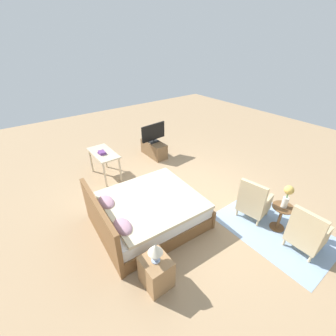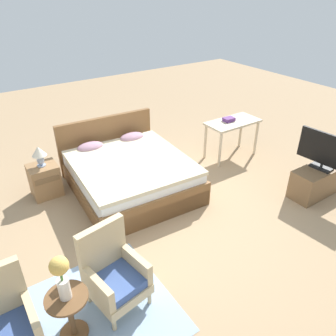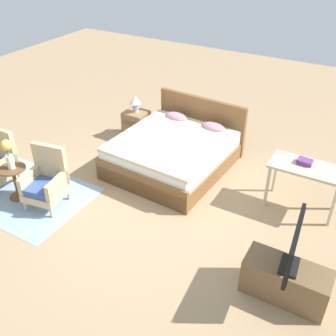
{
  "view_description": "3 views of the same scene",
  "coord_description": "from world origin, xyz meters",
  "px_view_note": "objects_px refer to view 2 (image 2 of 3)",
  "views": [
    {
      "loc": [
        -3.23,
        2.79,
        3.34
      ],
      "look_at": [
        0.33,
        0.1,
        0.71
      ],
      "focal_mm": 24.0,
      "sensor_mm": 36.0,
      "label": 1
    },
    {
      "loc": [
        -2.26,
        -3.12,
        3.04
      ],
      "look_at": [
        -0.08,
        0.12,
        0.79
      ],
      "focal_mm": 35.0,
      "sensor_mm": 36.0,
      "label": 2
    },
    {
      "loc": [
        2.57,
        -4.07,
        3.76
      ],
      "look_at": [
        0.17,
        0.12,
        0.61
      ],
      "focal_mm": 42.0,
      "sensor_mm": 36.0,
      "label": 3
    }
  ],
  "objects_px": {
    "bed": "(129,173)",
    "nightstand": "(45,180)",
    "armchair_by_window_right": "(114,274)",
    "tv_stand": "(317,181)",
    "flower_vase": "(61,274)",
    "table_lamp": "(39,153)",
    "book_stack": "(229,119)",
    "armchair_by_window_left": "(4,326)",
    "vanity_desk": "(232,127)",
    "tv_flatscreen": "(326,151)",
    "side_table": "(69,311)"
  },
  "relations": [
    {
      "from": "bed",
      "to": "table_lamp",
      "type": "distance_m",
      "value": 1.4
    },
    {
      "from": "flower_vase",
      "to": "vanity_desk",
      "type": "relative_size",
      "value": 0.46
    },
    {
      "from": "nightstand",
      "to": "tv_flatscreen",
      "type": "distance_m",
      "value": 4.4
    },
    {
      "from": "bed",
      "to": "armchair_by_window_left",
      "type": "bearing_deg",
      "value": -139.95
    },
    {
      "from": "flower_vase",
      "to": "table_lamp",
      "type": "height_order",
      "value": "flower_vase"
    },
    {
      "from": "tv_stand",
      "to": "tv_flatscreen",
      "type": "height_order",
      "value": "tv_flatscreen"
    },
    {
      "from": "flower_vase",
      "to": "book_stack",
      "type": "distance_m",
      "value": 4.31
    },
    {
      "from": "armchair_by_window_left",
      "to": "tv_stand",
      "type": "relative_size",
      "value": 0.96
    },
    {
      "from": "bed",
      "to": "armchair_by_window_right",
      "type": "relative_size",
      "value": 2.3
    },
    {
      "from": "armchair_by_window_left",
      "to": "nightstand",
      "type": "relative_size",
      "value": 1.74
    },
    {
      "from": "nightstand",
      "to": "table_lamp",
      "type": "bearing_deg",
      "value": 90.0
    },
    {
      "from": "tv_flatscreen",
      "to": "vanity_desk",
      "type": "distance_m",
      "value": 1.77
    },
    {
      "from": "armchair_by_window_left",
      "to": "flower_vase",
      "type": "height_order",
      "value": "flower_vase"
    },
    {
      "from": "armchair_by_window_left",
      "to": "tv_stand",
      "type": "xyz_separation_m",
      "value": [
        4.68,
        0.05,
        -0.15
      ]
    },
    {
      "from": "bed",
      "to": "nightstand",
      "type": "xyz_separation_m",
      "value": [
        -1.19,
        0.59,
        -0.03
      ]
    },
    {
      "from": "book_stack",
      "to": "armchair_by_window_left",
      "type": "bearing_deg",
      "value": -157.06
    },
    {
      "from": "armchair_by_window_right",
      "to": "flower_vase",
      "type": "xyz_separation_m",
      "value": [
        -0.53,
        -0.14,
        0.45
      ]
    },
    {
      "from": "side_table",
      "to": "book_stack",
      "type": "height_order",
      "value": "book_stack"
    },
    {
      "from": "table_lamp",
      "to": "tv_flatscreen",
      "type": "relative_size",
      "value": 0.38
    },
    {
      "from": "bed",
      "to": "nightstand",
      "type": "distance_m",
      "value": 1.33
    },
    {
      "from": "armchair_by_window_right",
      "to": "armchair_by_window_left",
      "type": "bearing_deg",
      "value": 179.96
    },
    {
      "from": "nightstand",
      "to": "vanity_desk",
      "type": "bearing_deg",
      "value": -11.08
    },
    {
      "from": "nightstand",
      "to": "table_lamp",
      "type": "xyz_separation_m",
      "value": [
        -0.0,
        0.0,
        0.48
      ]
    },
    {
      "from": "armchair_by_window_right",
      "to": "side_table",
      "type": "bearing_deg",
      "value": -165.11
    },
    {
      "from": "armchair_by_window_right",
      "to": "tv_flatscreen",
      "type": "distance_m",
      "value": 3.64
    },
    {
      "from": "armchair_by_window_right",
      "to": "bed",
      "type": "bearing_deg",
      "value": 58.23
    },
    {
      "from": "side_table",
      "to": "vanity_desk",
      "type": "bearing_deg",
      "value": 26.49
    },
    {
      "from": "bed",
      "to": "tv_flatscreen",
      "type": "relative_size",
      "value": 2.45
    },
    {
      "from": "tv_stand",
      "to": "flower_vase",
      "type": "bearing_deg",
      "value": -177.36
    },
    {
      "from": "flower_vase",
      "to": "nightstand",
      "type": "bearing_deg",
      "value": 79.25
    },
    {
      "from": "bed",
      "to": "tv_stand",
      "type": "relative_size",
      "value": 2.2
    },
    {
      "from": "vanity_desk",
      "to": "book_stack",
      "type": "bearing_deg",
      "value": 138.88
    },
    {
      "from": "flower_vase",
      "to": "tv_stand",
      "type": "height_order",
      "value": "flower_vase"
    },
    {
      "from": "armchair_by_window_left",
      "to": "armchair_by_window_right",
      "type": "distance_m",
      "value": 1.07
    },
    {
      "from": "tv_flatscreen",
      "to": "flower_vase",
      "type": "bearing_deg",
      "value": -177.36
    },
    {
      "from": "side_table",
      "to": "nightstand",
      "type": "relative_size",
      "value": 1.03
    },
    {
      "from": "armchair_by_window_right",
      "to": "table_lamp",
      "type": "distance_m",
      "value": 2.49
    },
    {
      "from": "nightstand",
      "to": "book_stack",
      "type": "xyz_separation_m",
      "value": [
        3.33,
        -0.61,
        0.5
      ]
    },
    {
      "from": "bed",
      "to": "side_table",
      "type": "height_order",
      "value": "bed"
    },
    {
      "from": "bed",
      "to": "tv_flatscreen",
      "type": "height_order",
      "value": "tv_flatscreen"
    },
    {
      "from": "armchair_by_window_right",
      "to": "tv_stand",
      "type": "distance_m",
      "value": 3.61
    },
    {
      "from": "bed",
      "to": "armchair_by_window_left",
      "type": "height_order",
      "value": "bed"
    },
    {
      "from": "flower_vase",
      "to": "table_lamp",
      "type": "relative_size",
      "value": 1.45
    },
    {
      "from": "vanity_desk",
      "to": "armchair_by_window_left",
      "type": "bearing_deg",
      "value": -157.91
    },
    {
      "from": "side_table",
      "to": "tv_flatscreen",
      "type": "xyz_separation_m",
      "value": [
        4.14,
        0.19,
        0.43
      ]
    },
    {
      "from": "armchair_by_window_left",
      "to": "armchair_by_window_right",
      "type": "relative_size",
      "value": 1.0
    },
    {
      "from": "nightstand",
      "to": "vanity_desk",
      "type": "xyz_separation_m",
      "value": [
        3.39,
        -0.66,
        0.36
      ]
    },
    {
      "from": "side_table",
      "to": "tv_stand",
      "type": "xyz_separation_m",
      "value": [
        4.14,
        0.19,
        -0.11
      ]
    },
    {
      "from": "book_stack",
      "to": "nightstand",
      "type": "bearing_deg",
      "value": 169.59
    },
    {
      "from": "bed",
      "to": "tv_flatscreen",
      "type": "xyz_separation_m",
      "value": [
        2.45,
        -1.82,
        0.48
      ]
    }
  ]
}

